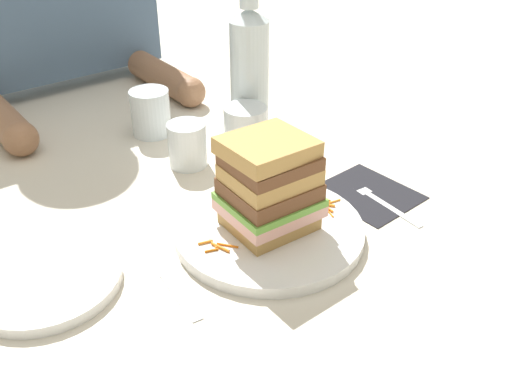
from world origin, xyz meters
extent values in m
plane|color=beige|center=(0.00, 0.00, 0.00)|extent=(3.00, 3.00, 0.00)
cylinder|color=white|center=(-0.02, -0.01, 0.01)|extent=(0.27, 0.27, 0.02)
cube|color=tan|center=(-0.02, -0.01, 0.03)|extent=(0.11, 0.10, 0.02)
cube|color=#E0A393|center=(-0.02, -0.01, 0.05)|extent=(0.12, 0.11, 0.02)
cube|color=#6BA83D|center=(-0.02, -0.01, 0.06)|extent=(0.12, 0.11, 0.01)
cube|color=brown|center=(-0.02, -0.01, 0.08)|extent=(0.12, 0.11, 0.02)
cube|color=tan|center=(-0.02, -0.01, 0.10)|extent=(0.11, 0.10, 0.02)
cube|color=brown|center=(-0.02, -0.01, 0.12)|extent=(0.11, 0.10, 0.02)
cube|color=tan|center=(-0.02, -0.01, 0.14)|extent=(0.11, 0.10, 0.03)
cylinder|color=orange|center=(-0.09, -0.01, 0.02)|extent=(0.02, 0.03, 0.00)
cylinder|color=orange|center=(-0.12, -0.01, 0.02)|extent=(0.02, 0.01, 0.00)
cylinder|color=orange|center=(-0.11, 0.00, 0.02)|extent=(0.00, 0.02, 0.00)
cylinder|color=orange|center=(-0.11, 0.01, 0.02)|extent=(0.02, 0.01, 0.00)
cylinder|color=orange|center=(-0.10, -0.01, 0.02)|extent=(0.01, 0.03, 0.00)
cylinder|color=orange|center=(0.07, -0.04, 0.02)|extent=(0.01, 0.03, 0.00)
cylinder|color=orange|center=(0.08, -0.02, 0.02)|extent=(0.02, 0.01, 0.00)
cylinder|color=orange|center=(0.05, -0.02, 0.02)|extent=(0.01, 0.03, 0.00)
cylinder|color=orange|center=(0.09, -0.02, 0.02)|extent=(0.02, 0.01, 0.00)
cylinder|color=orange|center=(0.07, -0.03, 0.02)|extent=(0.01, 0.03, 0.00)
cylinder|color=orange|center=(0.07, -0.01, 0.02)|extent=(0.01, 0.03, 0.00)
cylinder|color=orange|center=(0.09, -0.01, 0.02)|extent=(0.01, 0.02, 0.00)
cylinder|color=orange|center=(0.05, 0.00, 0.02)|extent=(0.01, 0.02, 0.00)
cylinder|color=orange|center=(0.08, -0.02, 0.02)|extent=(0.02, 0.02, 0.00)
cube|color=black|center=(0.17, -0.02, 0.00)|extent=(0.13, 0.15, 0.00)
cube|color=silver|center=(0.17, -0.08, 0.00)|extent=(0.02, 0.11, 0.00)
cube|color=silver|center=(0.17, -0.01, 0.00)|extent=(0.02, 0.02, 0.00)
cylinder|color=silver|center=(0.18, 0.01, 0.00)|extent=(0.01, 0.04, 0.00)
cylinder|color=silver|center=(0.18, 0.01, 0.00)|extent=(0.01, 0.04, 0.00)
cylinder|color=silver|center=(0.17, 0.02, 0.00)|extent=(0.01, 0.04, 0.00)
cylinder|color=silver|center=(0.17, 0.02, 0.00)|extent=(0.01, 0.04, 0.00)
cube|color=silver|center=(-0.18, -0.04, 0.00)|extent=(0.03, 0.10, 0.00)
cube|color=silver|center=(-0.17, 0.05, 0.00)|extent=(0.03, 0.11, 0.00)
cylinder|color=white|center=(0.11, 0.21, 0.04)|extent=(0.08, 0.08, 0.09)
cylinder|color=orange|center=(0.11, 0.21, 0.04)|extent=(0.07, 0.07, 0.07)
cylinder|color=silver|center=(0.16, 0.26, 0.11)|extent=(0.07, 0.07, 0.21)
cone|color=silver|center=(0.16, 0.26, 0.22)|extent=(0.07, 0.07, 0.02)
cylinder|color=silver|center=(0.16, 0.26, 0.24)|extent=(0.03, 0.03, 0.02)
cylinder|color=silver|center=(0.00, 0.23, 0.04)|extent=(0.07, 0.07, 0.08)
cylinder|color=silver|center=(0.01, 0.38, 0.04)|extent=(0.07, 0.07, 0.09)
cylinder|color=white|center=(-0.31, 0.08, 0.01)|extent=(0.19, 0.19, 0.02)
cylinder|color=#936647|center=(-0.21, 0.55, 0.03)|extent=(0.06, 0.22, 0.06)
cylinder|color=#936647|center=(0.14, 0.55, 0.03)|extent=(0.06, 0.22, 0.06)
sphere|color=#936647|center=(-0.21, 0.44, 0.03)|extent=(0.06, 0.06, 0.06)
sphere|color=#936647|center=(0.14, 0.44, 0.03)|extent=(0.06, 0.06, 0.06)
camera|label=1|loc=(-0.43, -0.52, 0.48)|focal=40.07mm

